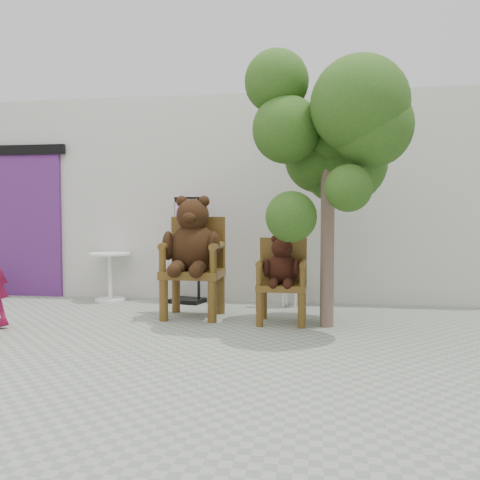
{
  "coord_description": "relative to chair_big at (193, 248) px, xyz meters",
  "views": [
    {
      "loc": [
        1.49,
        -4.68,
        1.3
      ],
      "look_at": [
        0.53,
        1.59,
        0.95
      ],
      "focal_mm": 38.0,
      "sensor_mm": 36.0,
      "label": 1
    }
  ],
  "objects": [
    {
      "name": "doorway",
      "position": [
        -2.97,
        1.18,
        0.31
      ],
      "size": [
        1.4,
        0.11,
        2.33
      ],
      "color": "#552267",
      "rests_on": "ground"
    },
    {
      "name": "ground_plane",
      "position": [
        0.03,
        -1.39,
        -0.85
      ],
      "size": [
        60.0,
        60.0,
        0.0
      ],
      "primitive_type": "plane",
      "color": "gray",
      "rests_on": "ground"
    },
    {
      "name": "tree",
      "position": [
        1.69,
        -0.32,
        1.28
      ],
      "size": [
        1.79,
        1.84,
        3.1
      ],
      "rotation": [
        0.0,
        0.0,
        -0.41
      ],
      "color": "brown",
      "rests_on": "ground"
    },
    {
      "name": "display_stand",
      "position": [
        -0.33,
        0.95,
        -0.27
      ],
      "size": [
        0.52,
        0.44,
        1.51
      ],
      "rotation": [
        0.0,
        0.0,
        -0.23
      ],
      "color": "black",
      "rests_on": "ground"
    },
    {
      "name": "chair_small",
      "position": [
        1.11,
        -0.17,
        -0.24
      ],
      "size": [
        0.57,
        0.55,
        1.03
      ],
      "color": "#47300F",
      "rests_on": "ground"
    },
    {
      "name": "cafe_table",
      "position": [
        -1.49,
        0.96,
        -0.41
      ],
      "size": [
        0.6,
        0.6,
        0.7
      ],
      "rotation": [
        0.0,
        0.0,
        -0.01
      ],
      "color": "white",
      "rests_on": "ground"
    },
    {
      "name": "chair_big",
      "position": [
        0.0,
        0.0,
        0.0
      ],
      "size": [
        0.71,
        0.79,
        1.5
      ],
      "color": "#47300F",
      "rests_on": "ground"
    },
    {
      "name": "stool_bucket",
      "position": [
        1.16,
        0.89,
        -0.21
      ],
      "size": [
        0.32,
        0.32,
        1.45
      ],
      "rotation": [
        0.0,
        0.0,
        -0.21
      ],
      "color": "white",
      "rests_on": "ground"
    },
    {
      "name": "back_wall",
      "position": [
        0.03,
        1.71,
        0.65
      ],
      "size": [
        9.0,
        1.0,
        3.0
      ],
      "primitive_type": "cube",
      "color": "beige",
      "rests_on": "ground"
    }
  ]
}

